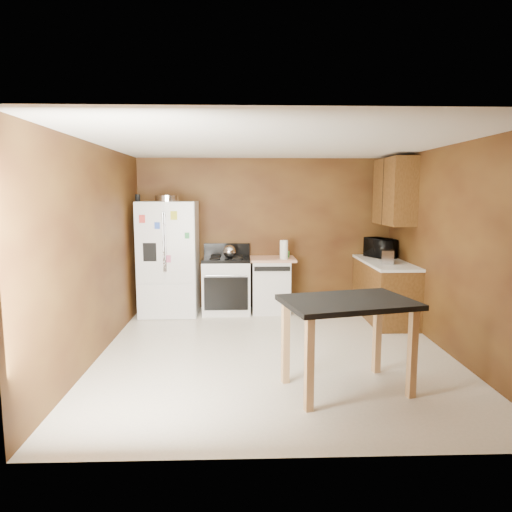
{
  "coord_description": "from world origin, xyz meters",
  "views": [
    {
      "loc": [
        -0.4,
        -5.35,
        1.93
      ],
      "look_at": [
        -0.2,
        0.85,
        1.07
      ],
      "focal_mm": 32.0,
      "sensor_mm": 36.0,
      "label": 1
    }
  ],
  "objects_px": {
    "green_canister": "(287,254)",
    "paper_towel": "(284,250)",
    "gas_range": "(227,284)",
    "island": "(348,314)",
    "refrigerator": "(169,258)",
    "pen_cup": "(138,198)",
    "toaster": "(387,257)",
    "dishwasher": "(271,284)",
    "microwave": "(380,249)",
    "kettle": "(229,251)",
    "roasting_pan": "(167,198)"
  },
  "relations": [
    {
      "from": "toaster",
      "to": "gas_range",
      "type": "xyz_separation_m",
      "value": [
        -2.4,
        0.68,
        -0.54
      ]
    },
    {
      "from": "toaster",
      "to": "dishwasher",
      "type": "height_order",
      "value": "toaster"
    },
    {
      "from": "green_canister",
      "to": "microwave",
      "type": "distance_m",
      "value": 1.51
    },
    {
      "from": "pen_cup",
      "to": "island",
      "type": "relative_size",
      "value": 0.08
    },
    {
      "from": "gas_range",
      "to": "island",
      "type": "relative_size",
      "value": 0.8
    },
    {
      "from": "toaster",
      "to": "island",
      "type": "xyz_separation_m",
      "value": [
        -1.13,
        -2.33,
        -0.23
      ]
    },
    {
      "from": "refrigerator",
      "to": "gas_range",
      "type": "xyz_separation_m",
      "value": [
        0.91,
        0.06,
        -0.44
      ]
    },
    {
      "from": "paper_towel",
      "to": "toaster",
      "type": "distance_m",
      "value": 1.59
    },
    {
      "from": "kettle",
      "to": "green_canister",
      "type": "distance_m",
      "value": 0.94
    },
    {
      "from": "island",
      "to": "pen_cup",
      "type": "bearing_deg",
      "value": 132.25
    },
    {
      "from": "pen_cup",
      "to": "toaster",
      "type": "distance_m",
      "value": 3.89
    },
    {
      "from": "pen_cup",
      "to": "dishwasher",
      "type": "distance_m",
      "value": 2.51
    },
    {
      "from": "pen_cup",
      "to": "island",
      "type": "height_order",
      "value": "pen_cup"
    },
    {
      "from": "pen_cup",
      "to": "paper_towel",
      "type": "relative_size",
      "value": 0.37
    },
    {
      "from": "kettle",
      "to": "gas_range",
      "type": "bearing_deg",
      "value": 142.14
    },
    {
      "from": "microwave",
      "to": "refrigerator",
      "type": "bearing_deg",
      "value": 65.74
    },
    {
      "from": "gas_range",
      "to": "dishwasher",
      "type": "distance_m",
      "value": 0.72
    },
    {
      "from": "roasting_pan",
      "to": "kettle",
      "type": "height_order",
      "value": "roasting_pan"
    },
    {
      "from": "refrigerator",
      "to": "island",
      "type": "xyz_separation_m",
      "value": [
        2.18,
        -2.95,
        -0.13
      ]
    },
    {
      "from": "refrigerator",
      "to": "island",
      "type": "height_order",
      "value": "refrigerator"
    },
    {
      "from": "green_canister",
      "to": "gas_range",
      "type": "height_order",
      "value": "gas_range"
    },
    {
      "from": "pen_cup",
      "to": "dishwasher",
      "type": "xyz_separation_m",
      "value": [
        2.08,
        0.15,
        -1.4
      ]
    },
    {
      "from": "pen_cup",
      "to": "refrigerator",
      "type": "height_order",
      "value": "pen_cup"
    },
    {
      "from": "roasting_pan",
      "to": "green_canister",
      "type": "xyz_separation_m",
      "value": [
        1.89,
        0.19,
        -0.91
      ]
    },
    {
      "from": "dishwasher",
      "to": "microwave",
      "type": "bearing_deg",
      "value": -2.4
    },
    {
      "from": "kettle",
      "to": "refrigerator",
      "type": "xyz_separation_m",
      "value": [
        -0.96,
        -0.02,
        -0.1
      ]
    },
    {
      "from": "toaster",
      "to": "dishwasher",
      "type": "distance_m",
      "value": 1.9
    },
    {
      "from": "kettle",
      "to": "dishwasher",
      "type": "bearing_deg",
      "value": 5.41
    },
    {
      "from": "pen_cup",
      "to": "microwave",
      "type": "bearing_deg",
      "value": 1.17
    },
    {
      "from": "paper_towel",
      "to": "toaster",
      "type": "xyz_separation_m",
      "value": [
        1.48,
        -0.57,
        -0.04
      ]
    },
    {
      "from": "roasting_pan",
      "to": "gas_range",
      "type": "xyz_separation_m",
      "value": [
        0.91,
        0.1,
        -1.39
      ]
    },
    {
      "from": "paper_towel",
      "to": "kettle",
      "type": "bearing_deg",
      "value": 175.03
    },
    {
      "from": "green_canister",
      "to": "kettle",
      "type": "bearing_deg",
      "value": -172.34
    },
    {
      "from": "paper_towel",
      "to": "refrigerator",
      "type": "distance_m",
      "value": 1.83
    },
    {
      "from": "roasting_pan",
      "to": "toaster",
      "type": "distance_m",
      "value": 3.46
    },
    {
      "from": "roasting_pan",
      "to": "gas_range",
      "type": "bearing_deg",
      "value": 6.25
    },
    {
      "from": "kettle",
      "to": "refrigerator",
      "type": "distance_m",
      "value": 0.97
    },
    {
      "from": "microwave",
      "to": "dishwasher",
      "type": "xyz_separation_m",
      "value": [
        -1.76,
        0.07,
        -0.59
      ]
    },
    {
      "from": "green_canister",
      "to": "paper_towel",
      "type": "bearing_deg",
      "value": -108.75
    },
    {
      "from": "green_canister",
      "to": "microwave",
      "type": "xyz_separation_m",
      "value": [
        1.5,
        -0.14,
        0.1
      ]
    },
    {
      "from": "toaster",
      "to": "island",
      "type": "relative_size",
      "value": 0.2
    },
    {
      "from": "green_canister",
      "to": "island",
      "type": "distance_m",
      "value": 3.12
    },
    {
      "from": "refrigerator",
      "to": "roasting_pan",
      "type": "bearing_deg",
      "value": -87.32
    },
    {
      "from": "pen_cup",
      "to": "island",
      "type": "xyz_separation_m",
      "value": [
        2.62,
        -2.89,
        -1.09
      ]
    },
    {
      "from": "toaster",
      "to": "gas_range",
      "type": "height_order",
      "value": "same"
    },
    {
      "from": "refrigerator",
      "to": "gas_range",
      "type": "bearing_deg",
      "value": 3.81
    },
    {
      "from": "island",
      "to": "gas_range",
      "type": "bearing_deg",
      "value": 112.76
    },
    {
      "from": "toaster",
      "to": "microwave",
      "type": "xyz_separation_m",
      "value": [
        0.08,
        0.63,
        0.04
      ]
    },
    {
      "from": "microwave",
      "to": "island",
      "type": "height_order",
      "value": "microwave"
    },
    {
      "from": "paper_towel",
      "to": "green_canister",
      "type": "bearing_deg",
      "value": 71.25
    }
  ]
}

